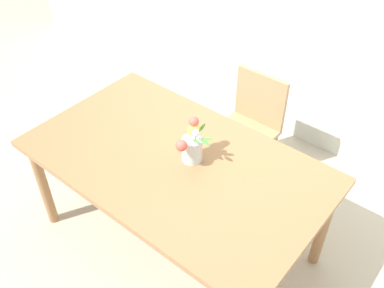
# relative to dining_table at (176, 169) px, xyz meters

# --- Properties ---
(ground_plane) EXTENTS (12.00, 12.00, 0.00)m
(ground_plane) POSITION_rel_dining_table_xyz_m (0.00, 0.00, -0.70)
(ground_plane) COLOR #B7AD99
(dining_table) EXTENTS (1.83, 1.07, 0.78)m
(dining_table) POSITION_rel_dining_table_xyz_m (0.00, 0.00, 0.00)
(dining_table) COLOR #9E7047
(dining_table) RESTS_ON ground_plane
(chair_far) EXTENTS (0.42, 0.42, 0.90)m
(chair_far) POSITION_rel_dining_table_xyz_m (-0.02, 0.88, -0.18)
(chair_far) COLOR tan
(chair_far) RESTS_ON ground_plane
(flower_vase) EXTENTS (0.20, 0.27, 0.27)m
(flower_vase) POSITION_rel_dining_table_xyz_m (0.07, 0.07, 0.20)
(flower_vase) COLOR silver
(flower_vase) RESTS_ON dining_table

